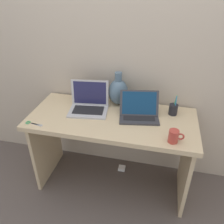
# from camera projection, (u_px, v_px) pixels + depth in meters

# --- Properties ---
(ground_plane) EXTENTS (6.00, 6.00, 0.00)m
(ground_plane) POSITION_uv_depth(u_px,v_px,m) (112.00, 181.00, 2.29)
(ground_plane) COLOR #564C47
(back_wall) EXTENTS (4.40, 0.04, 2.40)m
(back_wall) POSITION_uv_depth(u_px,v_px,m) (121.00, 52.00, 1.95)
(back_wall) COLOR #BCAD99
(back_wall) RESTS_ON ground
(desk) EXTENTS (1.38, 0.61, 0.76)m
(desk) POSITION_uv_depth(u_px,v_px,m) (112.00, 134.00, 1.98)
(desk) COLOR #D1B78C
(desk) RESTS_ON ground
(laptop_left) EXTENTS (0.35, 0.28, 0.24)m
(laptop_left) POSITION_uv_depth(u_px,v_px,m) (89.00, 102.00, 1.98)
(laptop_left) COLOR #B2B2B7
(laptop_left) RESTS_ON desk
(laptop_right) EXTENTS (0.35, 0.27, 0.20)m
(laptop_right) POSITION_uv_depth(u_px,v_px,m) (139.00, 111.00, 1.88)
(laptop_right) COLOR #333338
(laptop_right) RESTS_ON desk
(green_vase) EXTENTS (0.17, 0.17, 0.30)m
(green_vase) POSITION_uv_depth(u_px,v_px,m) (118.00, 91.00, 2.03)
(green_vase) COLOR slate
(green_vase) RESTS_ON desk
(coffee_mug) EXTENTS (0.11, 0.07, 0.10)m
(coffee_mug) POSITION_uv_depth(u_px,v_px,m) (174.00, 136.00, 1.59)
(coffee_mug) COLOR #B23D33
(coffee_mug) RESTS_ON desk
(pen_cup) EXTENTS (0.07, 0.07, 0.17)m
(pen_cup) POSITION_uv_depth(u_px,v_px,m) (173.00, 109.00, 1.91)
(pen_cup) COLOR black
(pen_cup) RESTS_ON desk
(scissors) EXTENTS (0.15, 0.05, 0.01)m
(scissors) POSITION_uv_depth(u_px,v_px,m) (31.00, 123.00, 1.81)
(scissors) COLOR #B7B7BC
(scissors) RESTS_ON desk
(power_brick) EXTENTS (0.07, 0.07, 0.03)m
(power_brick) POSITION_uv_depth(u_px,v_px,m) (122.00, 168.00, 2.42)
(power_brick) COLOR white
(power_brick) RESTS_ON ground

